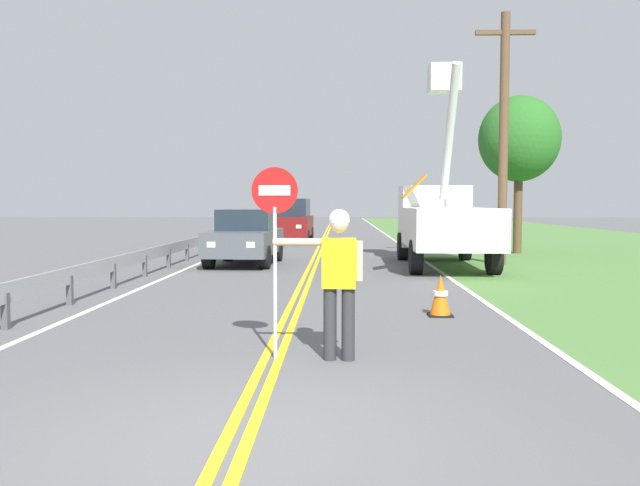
# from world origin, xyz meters

# --- Properties ---
(ground_plane) EXTENTS (160.00, 160.00, 0.00)m
(ground_plane) POSITION_xyz_m (0.00, 0.00, 0.00)
(ground_plane) COLOR #5B5B5E
(grass_verge_right) EXTENTS (16.00, 110.00, 0.01)m
(grass_verge_right) POSITION_xyz_m (11.60, 20.00, 0.00)
(grass_verge_right) COLOR #517F3D
(grass_verge_right) RESTS_ON ground
(centerline_yellow_left) EXTENTS (0.11, 110.00, 0.01)m
(centerline_yellow_left) POSITION_xyz_m (-0.09, 20.00, 0.01)
(centerline_yellow_left) COLOR yellow
(centerline_yellow_left) RESTS_ON ground
(centerline_yellow_right) EXTENTS (0.11, 110.00, 0.01)m
(centerline_yellow_right) POSITION_xyz_m (0.09, 20.00, 0.01)
(centerline_yellow_right) COLOR yellow
(centerline_yellow_right) RESTS_ON ground
(edge_line_right) EXTENTS (0.12, 110.00, 0.01)m
(edge_line_right) POSITION_xyz_m (3.60, 20.00, 0.01)
(edge_line_right) COLOR silver
(edge_line_right) RESTS_ON ground
(edge_line_left) EXTENTS (0.12, 110.00, 0.01)m
(edge_line_left) POSITION_xyz_m (-3.60, 20.00, 0.01)
(edge_line_left) COLOR silver
(edge_line_left) RESTS_ON ground
(flagger_worker) EXTENTS (1.09, 0.27, 1.83)m
(flagger_worker) POSITION_xyz_m (0.80, 2.76, 1.05)
(flagger_worker) COLOR #2D2D33
(flagger_worker) RESTS_ON ground
(stop_sign_paddle) EXTENTS (0.56, 0.04, 2.33)m
(stop_sign_paddle) POSITION_xyz_m (0.04, 2.82, 1.71)
(stop_sign_paddle) COLOR silver
(stop_sign_paddle) RESTS_ON ground
(utility_bucket_truck) EXTENTS (2.76, 6.84, 5.98)m
(utility_bucket_truck) POSITION_xyz_m (3.92, 14.65, 1.43)
(utility_bucket_truck) COLOR white
(utility_bucket_truck) RESTS_ON ground
(oncoming_sedan_nearest) EXTENTS (2.06, 4.18, 1.70)m
(oncoming_sedan_nearest) POSITION_xyz_m (-2.09, 14.70, 0.83)
(oncoming_sedan_nearest) COLOR #4C5156
(oncoming_sedan_nearest) RESTS_ON ground
(oncoming_suv_second) EXTENTS (2.00, 4.64, 2.10)m
(oncoming_suv_second) POSITION_xyz_m (-1.51, 25.81, 1.06)
(oncoming_suv_second) COLOR maroon
(oncoming_suv_second) RESTS_ON ground
(utility_pole_near) EXTENTS (1.80, 0.28, 7.64)m
(utility_pole_near) POSITION_xyz_m (5.82, 14.91, 4.00)
(utility_pole_near) COLOR brown
(utility_pole_near) RESTS_ON ground
(traffic_cone_lead) EXTENTS (0.40, 0.40, 0.70)m
(traffic_cone_lead) POSITION_xyz_m (2.52, 5.83, 0.34)
(traffic_cone_lead) COLOR orange
(traffic_cone_lead) RESTS_ON ground
(guardrail_left_shoulder) EXTENTS (0.10, 32.00, 0.71)m
(guardrail_left_shoulder) POSITION_xyz_m (-4.20, 14.76, 0.52)
(guardrail_left_shoulder) COLOR #9EA0A3
(guardrail_left_shoulder) RESTS_ON ground
(roadside_tree_verge) EXTENTS (3.00, 3.00, 5.90)m
(roadside_tree_verge) POSITION_xyz_m (7.53, 19.39, 4.27)
(roadside_tree_verge) COLOR brown
(roadside_tree_verge) RESTS_ON ground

